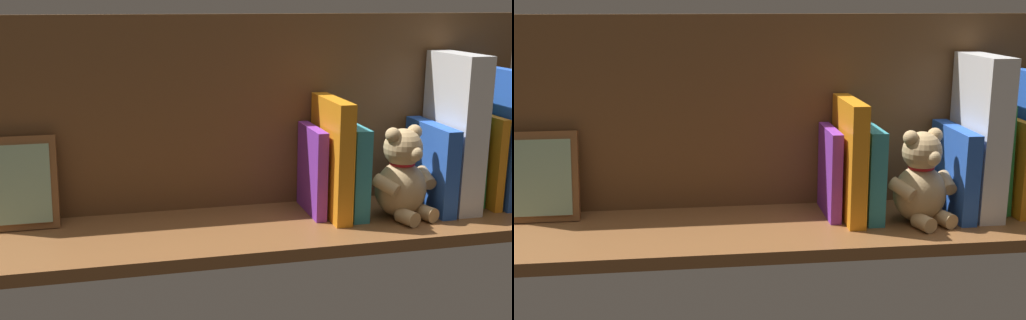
# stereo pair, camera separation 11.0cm
# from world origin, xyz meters

# --- Properties ---
(ground_plane) EXTENTS (1.12, 0.27, 0.02)m
(ground_plane) POSITION_xyz_m (0.00, 0.00, -0.01)
(ground_plane) COLOR brown
(shelf_back_panel) EXTENTS (1.12, 0.02, 0.36)m
(shelf_back_panel) POSITION_xyz_m (0.00, -0.11, 0.18)
(shelf_back_panel) COLOR brown
(shelf_back_panel) RESTS_ON ground_plane
(book_0) EXTENTS (0.02, 0.15, 0.26)m
(book_0) POSITION_xyz_m (-0.49, -0.02, 0.13)
(book_0) COLOR blue
(book_0) RESTS_ON ground_plane
(book_1) EXTENTS (0.02, 0.15, 0.18)m
(book_1) POSITION_xyz_m (-0.46, -0.03, 0.09)
(book_1) COLOR orange
(book_1) RESTS_ON ground_plane
(book_2) EXTENTS (0.03, 0.12, 0.21)m
(book_2) POSITION_xyz_m (-0.43, -0.04, 0.10)
(book_2) COLOR green
(book_2) RESTS_ON ground_plane
(dictionary_thick_white) EXTENTS (0.05, 0.16, 0.29)m
(dictionary_thick_white) POSITION_xyz_m (-0.39, -0.02, 0.15)
(dictionary_thick_white) COLOR white
(dictionary_thick_white) RESTS_ON ground_plane
(book_3) EXTENTS (0.03, 0.17, 0.16)m
(book_3) POSITION_xyz_m (-0.35, -0.02, 0.08)
(book_3) COLOR blue
(book_3) RESTS_ON ground_plane
(teddy_bear) EXTENTS (0.13, 0.13, 0.17)m
(teddy_bear) POSITION_xyz_m (-0.27, 0.02, 0.07)
(teddy_bear) COLOR tan
(teddy_bear) RESTS_ON ground_plane
(book_4) EXTENTS (0.03, 0.15, 0.17)m
(book_4) POSITION_xyz_m (-0.18, -0.03, 0.08)
(book_4) COLOR teal
(book_4) RESTS_ON ground_plane
(book_5) EXTENTS (0.03, 0.16, 0.22)m
(book_5) POSITION_xyz_m (-0.15, -0.02, 0.11)
(book_5) COLOR orange
(book_5) RESTS_ON ground_plane
(book_6) EXTENTS (0.02, 0.13, 0.16)m
(book_6) POSITION_xyz_m (-0.12, -0.04, 0.08)
(book_6) COLOR purple
(book_6) RESTS_ON ground_plane
(picture_frame_leaning) EXTENTS (0.14, 0.05, 0.16)m
(picture_frame_leaning) POSITION_xyz_m (0.41, -0.07, 0.08)
(picture_frame_leaning) COLOR brown
(picture_frame_leaning) RESTS_ON ground_plane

